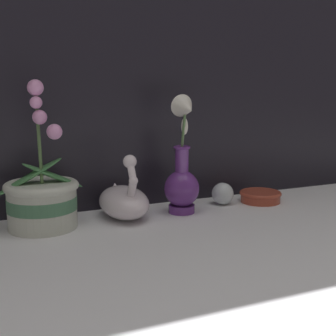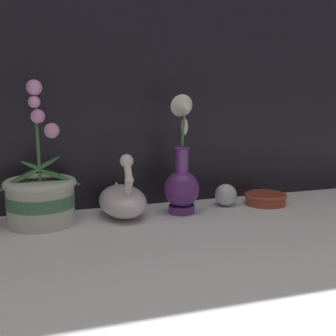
# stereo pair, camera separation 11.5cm
# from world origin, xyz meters

# --- Properties ---
(ground_plane) EXTENTS (2.80, 2.80, 0.00)m
(ground_plane) POSITION_xyz_m (0.00, 0.00, 0.00)
(ground_plane) COLOR white
(orchid_potted_plant) EXTENTS (0.21, 0.18, 0.35)m
(orchid_potted_plant) POSITION_xyz_m (-0.31, 0.10, 0.07)
(orchid_potted_plant) COLOR beige
(orchid_potted_plant) RESTS_ON ground_plane
(swan_figurine) EXTENTS (0.12, 0.20, 0.17)m
(swan_figurine) POSITION_xyz_m (-0.10, 0.11, 0.05)
(swan_figurine) COLOR white
(swan_figurine) RESTS_ON ground_plane
(blue_vase) EXTENTS (0.09, 0.11, 0.32)m
(blue_vase) POSITION_xyz_m (0.06, 0.08, 0.11)
(blue_vase) COLOR #602D7F
(blue_vase) RESTS_ON ground_plane
(glass_sphere) EXTENTS (0.06, 0.06, 0.06)m
(glass_sphere) POSITION_xyz_m (0.20, 0.12, 0.03)
(glass_sphere) COLOR silver
(glass_sphere) RESTS_ON ground_plane
(amber_dish) EXTENTS (0.12, 0.12, 0.03)m
(amber_dish) POSITION_xyz_m (0.32, 0.10, 0.02)
(amber_dish) COLOR #A8422D
(amber_dish) RESTS_ON ground_plane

